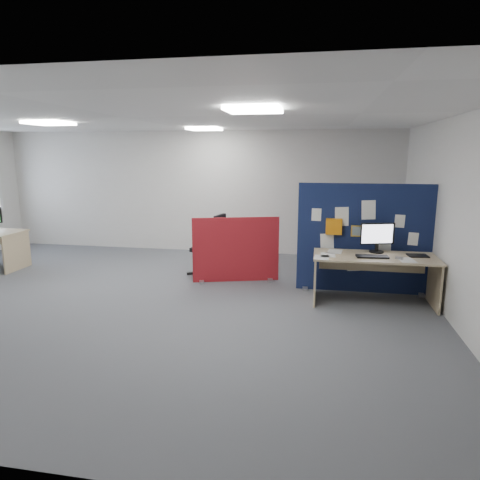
# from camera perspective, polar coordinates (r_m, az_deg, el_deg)

# --- Properties ---
(floor) EXTENTS (9.00, 9.00, 0.00)m
(floor) POSITION_cam_1_polar(r_m,az_deg,el_deg) (6.80, -14.06, -7.78)
(floor) COLOR #4C4E53
(floor) RESTS_ON ground
(ceiling) EXTENTS (9.00, 7.00, 0.02)m
(ceiling) POSITION_cam_1_polar(r_m,az_deg,el_deg) (6.45, -15.26, 15.52)
(ceiling) COLOR white
(ceiling) RESTS_ON wall_back
(wall_back) EXTENTS (9.00, 0.02, 2.70)m
(wall_back) POSITION_cam_1_polar(r_m,az_deg,el_deg) (9.75, -5.96, 6.39)
(wall_back) COLOR silver
(wall_back) RESTS_ON floor
(wall_right) EXTENTS (0.02, 7.00, 2.70)m
(wall_right) POSITION_cam_1_polar(r_m,az_deg,el_deg) (6.15, 27.01, 2.26)
(wall_right) COLOR silver
(wall_right) RESTS_ON floor
(ceiling_lights) EXTENTS (4.10, 4.10, 0.04)m
(ceiling_lights) POSITION_cam_1_polar(r_m,az_deg,el_deg) (6.94, -10.23, 15.17)
(ceiling_lights) COLOR white
(ceiling_lights) RESTS_ON ceiling
(navy_divider) EXTENTS (2.11, 0.30, 1.74)m
(navy_divider) POSITION_cam_1_polar(r_m,az_deg,el_deg) (7.06, 16.16, 0.15)
(navy_divider) COLOR #10143D
(navy_divider) RESTS_ON floor
(main_desk) EXTENTS (1.77, 0.79, 0.73)m
(main_desk) POSITION_cam_1_polar(r_m,az_deg,el_deg) (6.65, 17.41, -3.35)
(main_desk) COLOR tan
(main_desk) RESTS_ON floor
(monitor_main) EXTENTS (0.51, 0.22, 0.45)m
(monitor_main) POSITION_cam_1_polar(r_m,az_deg,el_deg) (6.75, 17.85, 0.49)
(monitor_main) COLOR black
(monitor_main) RESTS_ON main_desk
(keyboard) EXTENTS (0.46, 0.21, 0.02)m
(keyboard) POSITION_cam_1_polar(r_m,az_deg,el_deg) (6.45, 17.22, -2.12)
(keyboard) COLOR black
(keyboard) RESTS_ON main_desk
(mouse) EXTENTS (0.11, 0.09, 0.03)m
(mouse) POSITION_cam_1_polar(r_m,az_deg,el_deg) (6.46, 20.45, -2.28)
(mouse) COLOR #A9A8AD
(mouse) RESTS_ON main_desk
(paper_tray) EXTENTS (0.30, 0.24, 0.01)m
(paper_tray) POSITION_cam_1_polar(r_m,az_deg,el_deg) (6.76, 22.60, -1.93)
(paper_tray) COLOR black
(paper_tray) RESTS_ON main_desk
(red_divider) EXTENTS (1.46, 0.46, 1.13)m
(red_divider) POSITION_cam_1_polar(r_m,az_deg,el_deg) (7.42, -0.56, -1.38)
(red_divider) COLOR #A7152C
(red_divider) RESTS_ON floor
(office_chair) EXTENTS (0.74, 0.72, 1.11)m
(office_chair) POSITION_cam_1_polar(r_m,az_deg,el_deg) (7.77, -3.68, -0.21)
(office_chair) COLOR black
(office_chair) RESTS_ON floor
(desk_papers) EXTENTS (1.41, 0.74, 0.00)m
(desk_papers) POSITION_cam_1_polar(r_m,az_deg,el_deg) (6.45, 14.09, -2.06)
(desk_papers) COLOR white
(desk_papers) RESTS_ON main_desk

